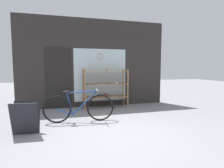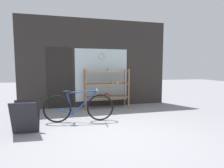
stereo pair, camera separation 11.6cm
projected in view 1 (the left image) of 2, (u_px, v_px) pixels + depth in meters
The scene contains 5 objects.
ground_plane at pixel (118, 134), 3.76m from camera, with size 30.00×30.00×0.00m, color gray.
storefront_facade at pixel (94, 64), 6.36m from camera, with size 5.37×0.13×3.17m.
display_case at pixel (106, 85), 6.13m from camera, with size 1.54×0.54×1.39m.
bicycle at pixel (79, 108), 4.56m from camera, with size 1.83×0.46×0.85m.
sandwich_board at pixel (26, 118), 3.72m from camera, with size 0.56×0.41×0.70m.
Camera 1 is at (-1.07, -3.48, 1.42)m, focal length 28.00 mm.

